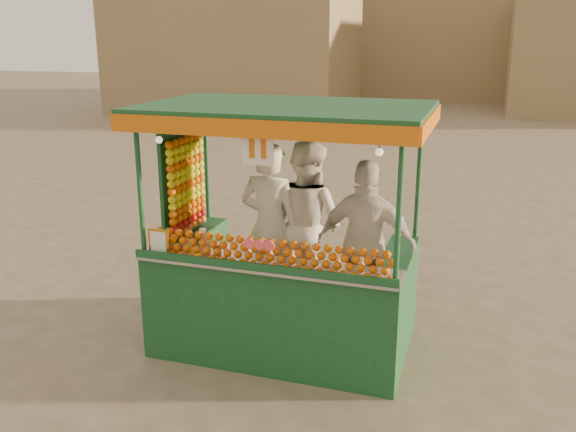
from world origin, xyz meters
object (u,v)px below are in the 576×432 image
(vendor_left, at_px, (270,227))
(vendor_right, at_px, (366,244))
(vendor_middle, at_px, (307,223))
(juice_cart, at_px, (276,273))

(vendor_left, relative_size, vendor_right, 1.06)
(vendor_middle, relative_size, vendor_right, 1.06)
(vendor_left, bearing_deg, vendor_middle, -139.13)
(vendor_left, xyz_separation_m, vendor_middle, (0.35, 0.25, 0.00))
(vendor_left, bearing_deg, vendor_right, 179.70)
(juice_cart, height_order, vendor_left, juice_cart)
(juice_cart, relative_size, vendor_left, 1.52)
(vendor_middle, xyz_separation_m, vendor_right, (0.74, -0.36, -0.06))
(vendor_left, relative_size, vendor_middle, 1.00)
(vendor_left, distance_m, vendor_middle, 0.43)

